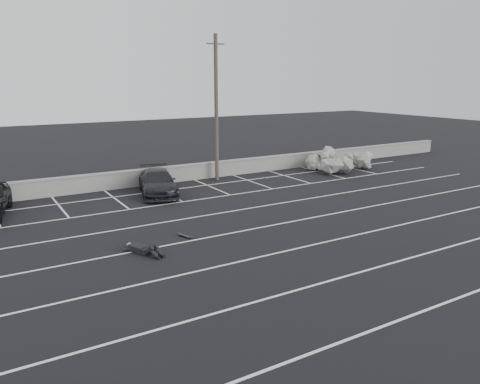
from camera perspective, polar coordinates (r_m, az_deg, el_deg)
ground at (r=19.53m, az=9.48°, el=-6.25°), size 120.00×120.00×0.00m
seawall at (r=30.97m, az=-7.40°, el=2.32°), size 50.00×0.45×1.06m
stall_lines at (r=22.83m, az=2.17°, el=-3.10°), size 36.00×20.05×0.01m
car_right at (r=27.62m, az=-10.00°, el=1.17°), size 3.20×5.24×1.42m
utility_pole at (r=30.74m, az=-2.91°, el=10.18°), size 1.24×0.25×9.32m
trash_bin at (r=35.43m, az=9.45°, el=3.65°), size 0.77×0.77×1.05m
riprap_pile at (r=34.85m, az=11.82°, el=3.35°), size 5.37×4.01×1.27m
person at (r=18.78m, az=-12.32°, el=-6.39°), size 2.69×3.15×0.50m
skateboard at (r=20.16m, az=-6.73°, el=-5.31°), size 0.38×0.70×0.08m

